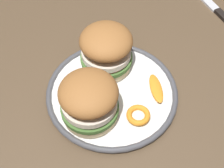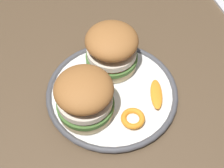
% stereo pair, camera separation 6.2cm
% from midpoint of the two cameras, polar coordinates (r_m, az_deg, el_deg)
% --- Properties ---
extents(dining_table, '(1.36, 0.89, 0.77)m').
position_cam_midpoint_polar(dining_table, '(0.73, -1.18, -10.44)').
color(dining_table, brown).
rests_on(dining_table, ground).
extents(dinner_plate, '(0.28, 0.28, 0.02)m').
position_cam_midpoint_polar(dinner_plate, '(0.67, 2.65, -1.74)').
color(dinner_plate, white).
rests_on(dinner_plate, dining_table).
extents(sandwich_half_left, '(0.15, 0.15, 0.10)m').
position_cam_midpoint_polar(sandwich_half_left, '(0.59, -1.98, -2.43)').
color(sandwich_half_left, beige).
rests_on(sandwich_half_left, dinner_plate).
extents(sandwich_half_right, '(0.13, 0.13, 0.10)m').
position_cam_midpoint_polar(sandwich_half_right, '(0.67, 2.61, 6.23)').
color(sandwich_half_right, beige).
rests_on(sandwich_half_right, dinner_plate).
extents(orange_peel_curled, '(0.07, 0.07, 0.01)m').
position_cam_midpoint_polar(orange_peel_curled, '(0.62, 6.64, -6.35)').
color(orange_peel_curled, orange).
rests_on(orange_peel_curled, dinner_plate).
extents(orange_peel_strip_long, '(0.03, 0.07, 0.01)m').
position_cam_midpoint_polar(orange_peel_strip_long, '(0.66, 10.63, -1.95)').
color(orange_peel_strip_long, orange).
rests_on(orange_peel_strip_long, dinner_plate).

